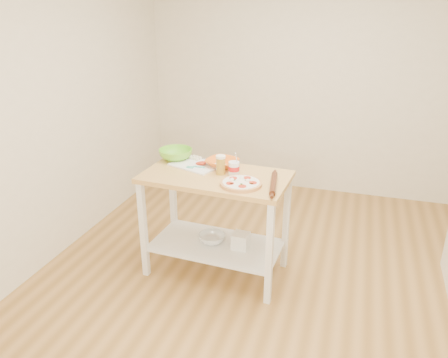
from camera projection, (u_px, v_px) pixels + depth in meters
name	position (u px, v px, depth m)	size (l,w,h in m)	color
room_shell	(277.00, 131.00, 3.05)	(4.04, 4.54, 2.74)	#AB7C3F
prep_island	(216.00, 203.00, 3.60)	(1.20, 0.70, 0.90)	tan
pizza	(241.00, 183.00, 3.30)	(0.32, 0.32, 0.05)	#E3A561
cutting_board	(197.00, 164.00, 3.71)	(0.48, 0.42, 0.04)	white
spatula	(195.00, 167.00, 3.62)	(0.15, 0.05, 0.01)	#43B19D
knife	(185.00, 159.00, 3.80)	(0.25, 0.13, 0.01)	silver
orange_bowl	(222.00, 163.00, 3.67)	(0.26, 0.26, 0.06)	orange
green_bowl	(176.00, 154.00, 3.84)	(0.29, 0.29, 0.09)	#72CB2E
beer_pint	(221.00, 165.00, 3.49)	(0.08, 0.08, 0.16)	#AA8327
yogurt_tub	(234.00, 168.00, 3.49)	(0.09, 0.09, 0.19)	white
rolling_pin	(273.00, 184.00, 3.27)	(0.05, 0.05, 0.39)	#502512
shelf_glass_bowl	(212.00, 238.00, 3.76)	(0.23, 0.23, 0.07)	silver
shelf_bin	(241.00, 241.00, 3.67)	(0.13, 0.13, 0.13)	white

